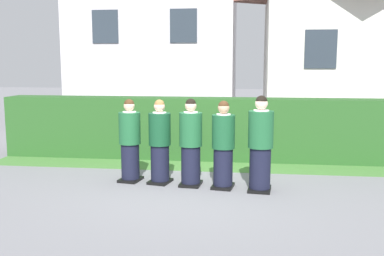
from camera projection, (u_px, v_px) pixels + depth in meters
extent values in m
plane|color=slate|center=(192.00, 185.00, 8.00)|extent=(60.00, 60.00, 0.00)
cylinder|color=black|center=(130.00, 162.00, 8.26)|extent=(0.34, 0.34, 0.71)
cube|color=black|center=(131.00, 179.00, 8.31)|extent=(0.43, 0.50, 0.05)
cylinder|color=#1E5B33|center=(130.00, 128.00, 8.16)|extent=(0.40, 0.40, 0.59)
cylinder|color=white|center=(129.00, 112.00, 8.12)|extent=(0.25, 0.25, 0.03)
cube|color=navy|center=(134.00, 121.00, 8.33)|extent=(0.04, 0.02, 0.26)
sphere|color=beige|center=(129.00, 106.00, 8.10)|extent=(0.20, 0.20, 0.20)
sphere|color=#472D19|center=(129.00, 104.00, 8.10)|extent=(0.18, 0.18, 0.18)
cylinder|color=black|center=(160.00, 164.00, 8.13)|extent=(0.34, 0.34, 0.71)
cube|color=black|center=(160.00, 181.00, 8.17)|extent=(0.44, 0.51, 0.05)
cylinder|color=#144728|center=(160.00, 129.00, 8.03)|extent=(0.40, 0.40, 0.59)
cylinder|color=white|center=(159.00, 113.00, 7.99)|extent=(0.25, 0.25, 0.03)
cube|color=navy|center=(164.00, 121.00, 8.19)|extent=(0.04, 0.02, 0.26)
sphere|color=beige|center=(159.00, 106.00, 7.97)|extent=(0.20, 0.20, 0.20)
sphere|color=olive|center=(159.00, 105.00, 7.97)|extent=(0.18, 0.18, 0.18)
cylinder|color=black|center=(191.00, 166.00, 7.96)|extent=(0.35, 0.35, 0.72)
cube|color=black|center=(191.00, 184.00, 8.01)|extent=(0.40, 0.48, 0.05)
cylinder|color=#1E5B33|center=(191.00, 129.00, 7.87)|extent=(0.41, 0.41, 0.60)
cylinder|color=white|center=(191.00, 112.00, 7.82)|extent=(0.25, 0.25, 0.03)
cube|color=gold|center=(193.00, 121.00, 8.04)|extent=(0.04, 0.02, 0.26)
sphere|color=beige|center=(191.00, 106.00, 7.81)|extent=(0.20, 0.20, 0.20)
sphere|color=black|center=(191.00, 104.00, 7.80)|extent=(0.19, 0.19, 0.19)
cylinder|color=black|center=(223.00, 168.00, 7.81)|extent=(0.34, 0.34, 0.71)
cube|color=black|center=(223.00, 186.00, 7.86)|extent=(0.42, 0.49, 0.05)
cylinder|color=#19512D|center=(223.00, 132.00, 7.71)|extent=(0.40, 0.40, 0.59)
cylinder|color=white|center=(224.00, 115.00, 7.67)|extent=(0.25, 0.25, 0.03)
cube|color=navy|center=(226.00, 124.00, 7.88)|extent=(0.04, 0.02, 0.26)
sphere|color=tan|center=(224.00, 108.00, 7.65)|extent=(0.20, 0.20, 0.20)
sphere|color=#472D19|center=(224.00, 106.00, 7.65)|extent=(0.19, 0.19, 0.19)
cylinder|color=black|center=(260.00, 169.00, 7.62)|extent=(0.36, 0.36, 0.76)
cube|color=black|center=(259.00, 189.00, 7.67)|extent=(0.43, 0.51, 0.05)
cylinder|color=#1E5B33|center=(261.00, 129.00, 7.52)|extent=(0.43, 0.43, 0.63)
cylinder|color=white|center=(261.00, 111.00, 7.47)|extent=(0.27, 0.27, 0.03)
cube|color=#236038|center=(262.00, 121.00, 7.70)|extent=(0.04, 0.02, 0.28)
sphere|color=beige|center=(261.00, 104.00, 7.46)|extent=(0.21, 0.21, 0.21)
sphere|color=black|center=(262.00, 101.00, 7.45)|extent=(0.20, 0.20, 0.20)
cube|color=#285623|center=(204.00, 128.00, 10.14)|extent=(9.32, 0.70, 1.41)
cube|color=silver|center=(350.00, 66.00, 14.25)|extent=(5.38, 3.44, 4.17)
cube|color=#2D3842|center=(321.00, 49.00, 12.62)|extent=(0.90, 0.04, 1.10)
cube|color=silver|center=(156.00, 48.00, 16.75)|extent=(5.92, 3.93, 5.49)
cube|color=#2D3842|center=(105.00, 27.00, 14.87)|extent=(0.90, 0.04, 1.10)
cube|color=#2D3842|center=(183.00, 26.00, 14.54)|extent=(0.90, 0.04, 1.10)
cube|color=#477A38|center=(201.00, 166.00, 9.46)|extent=(9.32, 0.90, 0.01)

